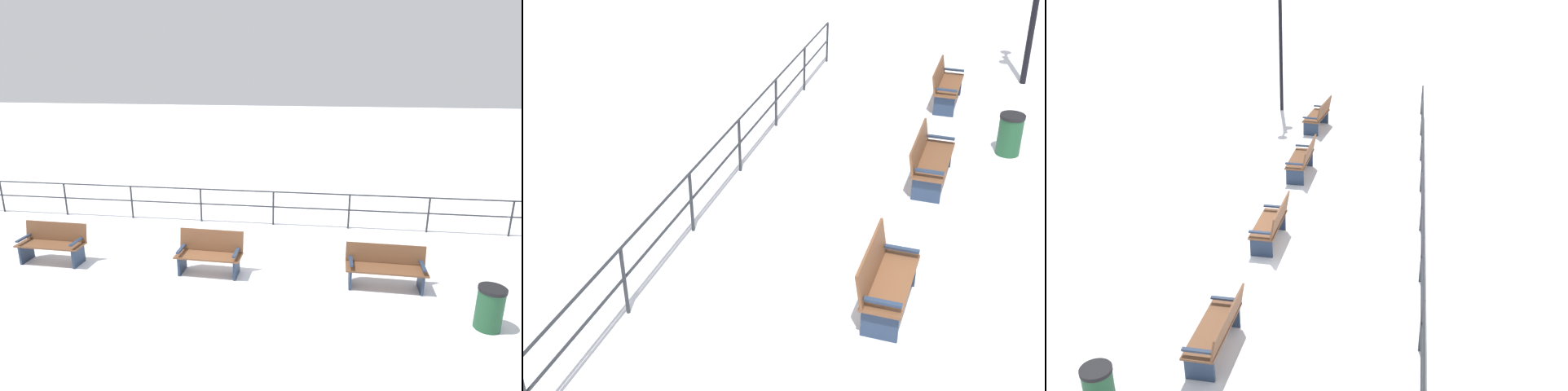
% 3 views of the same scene
% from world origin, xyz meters
% --- Properties ---
extents(ground_plane, '(80.00, 80.00, 0.00)m').
position_xyz_m(ground_plane, '(0.00, 0.00, 0.00)').
color(ground_plane, white).
rests_on(ground_plane, ground).
extents(bench_nearest, '(0.73, 1.48, 0.91)m').
position_xyz_m(bench_nearest, '(-0.12, -7.27, 0.46)').
color(bench_nearest, brown).
rests_on(bench_nearest, ground).
extents(bench_second, '(0.59, 1.50, 0.88)m').
position_xyz_m(bench_second, '(-0.22, -3.64, 0.46)').
color(bench_second, brown).
rests_on(bench_second, ground).
extents(bench_third, '(0.61, 1.42, 0.91)m').
position_xyz_m(bench_third, '(-0.19, 0.00, 0.45)').
color(bench_third, brown).
rests_on(bench_third, ground).
extents(bench_fourth, '(0.61, 1.59, 0.83)m').
position_xyz_m(bench_fourth, '(-0.08, 3.64, 0.43)').
color(bench_fourth, brown).
rests_on(bench_fourth, ground).
extents(waterfront_railing, '(0.05, 18.65, 0.98)m').
position_xyz_m(waterfront_railing, '(-3.24, -0.00, 0.67)').
color(waterfront_railing, '#26282D').
rests_on(waterfront_railing, ground).
extents(trash_bin, '(0.45, 0.45, 0.76)m').
position_xyz_m(trash_bin, '(1.18, 5.18, 0.38)').
color(trash_bin, '#1E4C2D').
rests_on(trash_bin, ground).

